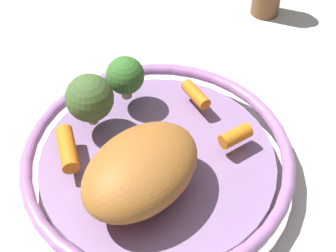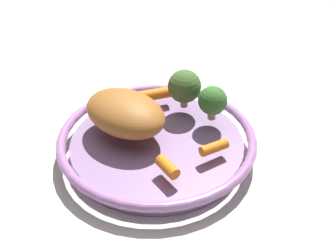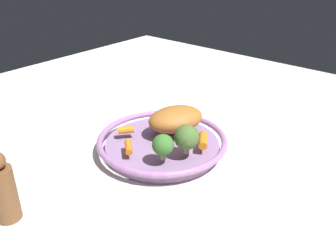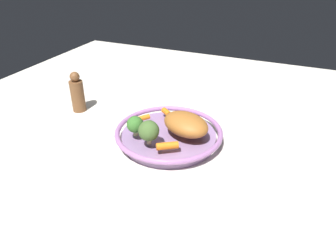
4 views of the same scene
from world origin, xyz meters
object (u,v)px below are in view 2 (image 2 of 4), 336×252
(serving_bowl, at_px, (157,143))
(baby_carrot_right, at_px, (214,148))
(roast_chicken_piece, at_px, (125,114))
(broccoli_floret_edge, at_px, (184,87))
(baby_carrot_center, at_px, (167,167))
(broccoli_floret_large, at_px, (213,101))
(baby_carrot_near_rim, at_px, (154,94))

(serving_bowl, bearing_deg, baby_carrot_right, 169.50)
(serving_bowl, bearing_deg, roast_chicken_piece, 2.81)
(broccoli_floret_edge, bearing_deg, baby_carrot_center, 97.68)
(roast_chicken_piece, xyz_separation_m, broccoli_floret_large, (-0.13, -0.07, 0.01))
(baby_carrot_near_rim, bearing_deg, baby_carrot_center, 114.19)
(serving_bowl, distance_m, baby_carrot_right, 0.11)
(baby_carrot_right, height_order, broccoli_floret_edge, broccoli_floret_edge)
(baby_carrot_right, height_order, baby_carrot_center, baby_carrot_center)
(serving_bowl, relative_size, broccoli_floret_edge, 4.68)
(baby_carrot_right, bearing_deg, serving_bowl, -10.50)
(baby_carrot_right, distance_m, broccoli_floret_large, 0.10)
(baby_carrot_center, xyz_separation_m, baby_carrot_near_rim, (0.08, -0.19, 0.00))
(serving_bowl, bearing_deg, broccoli_floret_large, -137.67)
(serving_bowl, distance_m, broccoli_floret_edge, 0.11)
(roast_chicken_piece, bearing_deg, broccoli_floret_edge, -127.95)
(serving_bowl, bearing_deg, baby_carrot_near_rim, -69.07)
(serving_bowl, relative_size, broccoli_floret_large, 5.39)
(serving_bowl, distance_m, baby_carrot_near_rim, 0.11)
(baby_carrot_center, bearing_deg, broccoli_floret_large, -101.71)
(baby_carrot_center, bearing_deg, broccoli_floret_edge, -82.32)
(broccoli_floret_edge, bearing_deg, baby_carrot_right, 125.30)
(baby_carrot_center, height_order, broccoli_floret_edge, broccoli_floret_edge)
(baby_carrot_right, xyz_separation_m, broccoli_floret_large, (0.02, -0.09, 0.03))
(roast_chicken_piece, relative_size, broccoli_floret_edge, 2.10)
(baby_carrot_center, bearing_deg, serving_bowl, -62.18)
(broccoli_floret_edge, bearing_deg, roast_chicken_piece, 52.05)
(roast_chicken_piece, height_order, baby_carrot_right, roast_chicken_piece)
(roast_chicken_piece, distance_m, broccoli_floret_large, 0.15)
(baby_carrot_near_rim, bearing_deg, broccoli_floret_edge, 174.22)
(baby_carrot_near_rim, bearing_deg, serving_bowl, 110.93)
(serving_bowl, xyz_separation_m, baby_carrot_center, (-0.05, 0.09, 0.03))
(baby_carrot_right, relative_size, broccoli_floret_edge, 0.67)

